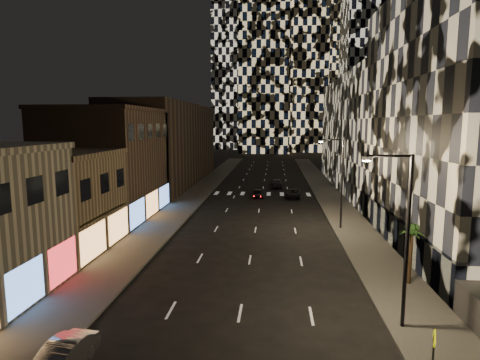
% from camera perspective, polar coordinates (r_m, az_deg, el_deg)
% --- Properties ---
extents(sidewalk_left, '(4.00, 120.00, 0.15)m').
position_cam_1_polar(sidewalk_left, '(62.39, -6.06, -1.75)').
color(sidewalk_left, '#47443F').
rests_on(sidewalk_left, ground).
extents(sidewalk_right, '(4.00, 120.00, 0.15)m').
position_cam_1_polar(sidewalk_right, '(61.79, 12.47, -2.00)').
color(sidewalk_right, '#47443F').
rests_on(sidewalk_right, ground).
extents(curb_left, '(0.20, 120.00, 0.15)m').
position_cam_1_polar(curb_left, '(62.03, -4.16, -1.79)').
color(curb_left, '#4C4C47').
rests_on(curb_left, ground).
extents(curb_right, '(0.20, 120.00, 0.15)m').
position_cam_1_polar(curb_right, '(61.55, 10.53, -1.98)').
color(curb_right, '#4C4C47').
rests_on(curb_right, ground).
extents(retail_tan, '(10.00, 10.00, 8.00)m').
position_cam_1_polar(retail_tan, '(37.17, -25.66, -3.06)').
color(retail_tan, '#806A4D').
rests_on(retail_tan, ground).
extents(retail_brown, '(10.00, 15.00, 12.00)m').
position_cam_1_polar(retail_brown, '(47.94, -18.23, 2.08)').
color(retail_brown, '#493729').
rests_on(retail_brown, ground).
extents(retail_filler_left, '(10.00, 40.00, 14.00)m').
position_cam_1_polar(retail_filler_left, '(72.91, -10.07, 5.06)').
color(retail_filler_left, '#493729').
rests_on(retail_filler_left, ground).
extents(midrise_base, '(0.60, 25.00, 3.00)m').
position_cam_1_polar(midrise_base, '(37.50, 21.12, -6.62)').
color(midrise_base, '#383838').
rests_on(midrise_base, ground).
extents(midrise_filler_right, '(16.00, 40.00, 18.00)m').
position_cam_1_polar(midrise_filler_right, '(69.76, 20.16, 6.21)').
color(midrise_filler_right, '#232326').
rests_on(midrise_filler_right, ground).
extents(tower_right_mid, '(20.00, 20.00, 100.00)m').
position_cam_1_polar(tower_right_mid, '(154.18, 18.66, 22.43)').
color(tower_right_mid, black).
rests_on(tower_right_mid, ground).
extents(tower_left_back, '(24.00, 24.00, 120.00)m').
position_cam_1_polar(tower_left_back, '(182.68, 0.47, 23.72)').
color(tower_left_back, black).
rests_on(tower_left_back, ground).
extents(tower_center_low, '(18.00, 18.00, 95.00)m').
position_cam_1_polar(tower_center_low, '(154.84, 3.66, 21.80)').
color(tower_center_low, black).
rests_on(tower_center_low, ground).
extents(streetlight_near, '(2.55, 0.25, 9.00)m').
position_cam_1_polar(streetlight_near, '(22.00, 22.14, -6.48)').
color(streetlight_near, black).
rests_on(streetlight_near, sidewalk_right).
extents(streetlight_far, '(2.55, 0.25, 9.00)m').
position_cam_1_polar(streetlight_far, '(41.20, 14.00, 0.42)').
color(streetlight_far, black).
rests_on(streetlight_far, sidewalk_right).
extents(car_silver_parked, '(1.86, 4.16, 1.33)m').
position_cam_1_polar(car_silver_parked, '(20.31, -24.16, -22.14)').
color(car_silver_parked, gray).
rests_on(car_silver_parked, ground).
extents(car_dark_midlane, '(1.81, 3.77, 1.24)m').
position_cam_1_polar(car_dark_midlane, '(57.79, 2.56, -1.95)').
color(car_dark_midlane, black).
rests_on(car_dark_midlane, ground).
extents(car_dark_oncoming, '(2.06, 4.87, 1.40)m').
position_cam_1_polar(car_dark_oncoming, '(67.42, 5.19, -0.47)').
color(car_dark_oncoming, black).
rests_on(car_dark_oncoming, ground).
extents(car_dark_rightlane, '(2.41, 4.61, 1.24)m').
position_cam_1_polar(car_dark_rightlane, '(58.13, 7.53, -1.96)').
color(car_dark_rightlane, black).
rests_on(car_dark_rightlane, ground).
extents(ped_sign, '(0.27, 0.77, 2.37)m').
position_cam_1_polar(ped_sign, '(19.06, 25.83, -20.67)').
color(ped_sign, black).
rests_on(ped_sign, sidewalk_right).
extents(palm_tree, '(2.01, 2.05, 4.02)m').
position_cam_1_polar(palm_tree, '(28.62, 23.22, -7.15)').
color(palm_tree, '#47331E').
rests_on(palm_tree, sidewalk_right).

